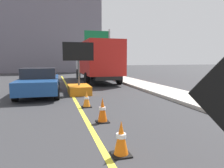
{
  "coord_description": "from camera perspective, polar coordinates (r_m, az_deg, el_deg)",
  "views": [
    {
      "loc": [
        -0.93,
        1.0,
        1.83
      ],
      "look_at": [
        0.43,
        5.76,
        1.24
      ],
      "focal_mm": 33.41,
      "sensor_mm": 36.0,
      "label": 1
    }
  ],
  "objects": [
    {
      "name": "box_truck",
      "position": [
        16.89,
        -4.1,
        6.49
      ],
      "size": [
        2.67,
        7.62,
        3.14
      ],
      "color": "black",
      "rests_on": "ground"
    },
    {
      "name": "highway_guide_sign",
      "position": [
        22.72,
        -2.67,
        10.85
      ],
      "size": [
        2.79,
        0.18,
        5.0
      ],
      "color": "gray",
      "rests_on": "ground"
    },
    {
      "name": "traffic_cone_near_sign",
      "position": [
        4.09,
        2.51,
        -14.65
      ],
      "size": [
        0.36,
        0.36,
        0.68
      ],
      "color": "black",
      "rests_on": "ground"
    },
    {
      "name": "lane_center_stripe",
      "position": [
        5.4,
        -5.25,
        -12.97
      ],
      "size": [
        0.14,
        36.0,
        0.01
      ],
      "primitive_type": "cube",
      "color": "yellow",
      "rests_on": "ground"
    },
    {
      "name": "traffic_cone_far_lane",
      "position": [
        8.03,
        -6.98,
        -4.15
      ],
      "size": [
        0.36,
        0.36,
        0.63
      ],
      "color": "black",
      "rests_on": "ground"
    },
    {
      "name": "traffic_cone_mid_lane",
      "position": [
        6.1,
        -2.62,
        -7.18
      ],
      "size": [
        0.36,
        0.36,
        0.72
      ],
      "color": "black",
      "rests_on": "ground"
    },
    {
      "name": "pickup_car",
      "position": [
        11.33,
        -19.21,
        0.7
      ],
      "size": [
        2.12,
        4.66,
        1.38
      ],
      "color": "navy",
      "rests_on": "ground"
    },
    {
      "name": "arrow_board_trailer",
      "position": [
        11.16,
        -9.04,
        -0.2
      ],
      "size": [
        1.6,
        1.8,
        2.7
      ],
      "color": "orange",
      "rests_on": "ground"
    },
    {
      "name": "far_building_block",
      "position": [
        34.01,
        -16.92,
        12.42
      ],
      "size": [
        14.45,
        9.23,
        10.61
      ],
      "primitive_type": "cube",
      "color": "slate",
      "rests_on": "ground"
    }
  ]
}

